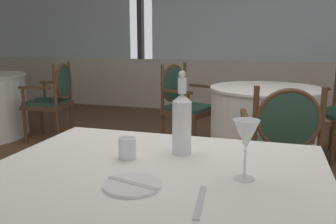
% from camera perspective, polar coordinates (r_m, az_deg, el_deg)
% --- Properties ---
extents(ground_plane, '(14.17, 14.17, 0.00)m').
position_cam_1_polar(ground_plane, '(2.46, 2.77, -17.51)').
color(ground_plane, brown).
extents(window_wall_far, '(10.90, 0.14, 2.73)m').
position_cam_1_polar(window_wall_far, '(5.89, 11.75, 10.41)').
color(window_wall_far, silver).
rests_on(window_wall_far, ground_plane).
extents(side_plate, '(0.18, 0.18, 0.01)m').
position_cam_1_polar(side_plate, '(1.09, -5.73, -11.56)').
color(side_plate, white).
rests_on(side_plate, foreground_table).
extents(butter_knife, '(0.18, 0.06, 0.00)m').
position_cam_1_polar(butter_knife, '(1.09, -5.73, -11.31)').
color(butter_knife, silver).
rests_on(butter_knife, foreground_table).
extents(dinner_fork, '(0.04, 0.20, 0.00)m').
position_cam_1_polar(dinner_fork, '(0.99, 5.17, -14.13)').
color(dinner_fork, silver).
rests_on(dinner_fork, foreground_table).
extents(water_bottle, '(0.07, 0.07, 0.32)m').
position_cam_1_polar(water_bottle, '(1.35, 2.23, -1.50)').
color(water_bottle, white).
rests_on(water_bottle, foreground_table).
extents(wine_glass, '(0.08, 0.08, 0.19)m').
position_cam_1_polar(wine_glass, '(1.12, 12.40, -3.82)').
color(wine_glass, white).
rests_on(wine_glass, foreground_table).
extents(water_tumbler, '(0.06, 0.06, 0.08)m').
position_cam_1_polar(water_tumbler, '(1.32, -6.38, -5.81)').
color(water_tumbler, white).
rests_on(water_tumbler, foreground_table).
extents(dining_chair_1_0, '(0.53, 0.58, 0.93)m').
position_cam_1_polar(dining_chair_1_0, '(4.42, -17.80, 2.51)').
color(dining_chair_1_0, brown).
rests_on(dining_chair_1_0, ground_plane).
extents(background_table_2, '(1.02, 1.02, 0.77)m').
position_cam_1_polar(background_table_2, '(3.41, 15.21, -2.57)').
color(background_table_2, white).
rests_on(background_table_2, ground_plane).
extents(dining_chair_2_0, '(0.58, 0.53, 0.92)m').
position_cam_1_polar(dining_chair_2_0, '(2.48, 17.99, -4.36)').
color(dining_chair_2_0, brown).
rests_on(dining_chair_2_0, ground_plane).
extents(dining_chair_2_2, '(0.60, 0.63, 0.94)m').
position_cam_1_polar(dining_chair_2_2, '(3.82, 2.35, 1.94)').
color(dining_chair_2_2, brown).
rests_on(dining_chair_2_2, ground_plane).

